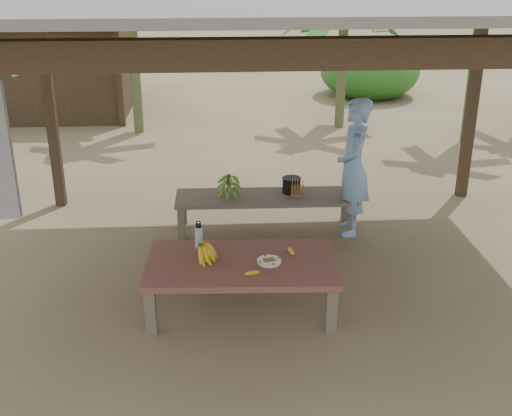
{
  "coord_description": "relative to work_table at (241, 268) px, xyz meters",
  "views": [
    {
      "loc": [
        -0.67,
        -6.03,
        3.26
      ],
      "look_at": [
        -0.27,
        0.03,
        0.8
      ],
      "focal_mm": 45.0,
      "sensor_mm": 36.0,
      "label": 1
    }
  ],
  "objects": [
    {
      "name": "banana_plant_n",
      "position": [
        2.22,
        6.72,
        1.86
      ],
      "size": [
        1.8,
        1.8,
        2.78
      ],
      "color": "#596638",
      "rests_on": "ground"
    },
    {
      "name": "ground",
      "position": [
        0.46,
        0.58,
        -0.43
      ],
      "size": [
        80.0,
        80.0,
        0.0
      ],
      "primitive_type": "plane",
      "color": "brown",
      "rests_on": "ground"
    },
    {
      "name": "woman",
      "position": [
        1.42,
        1.72,
        0.4
      ],
      "size": [
        0.46,
        0.65,
        1.68
      ],
      "primitive_type": "imported",
      "rotation": [
        0.0,
        0.0,
        -1.67
      ],
      "color": "#7BA9E9",
      "rests_on": "ground"
    },
    {
      "name": "loose_banana_side",
      "position": [
        0.5,
        0.15,
        0.09
      ],
      "size": [
        0.08,
        0.14,
        0.04
      ],
      "primitive_type": "ellipsoid",
      "rotation": [
        0.0,
        0.0,
        0.28
      ],
      "color": "yellow",
      "rests_on": "work_table"
    },
    {
      "name": "bench",
      "position": [
        0.38,
        1.86,
        -0.04
      ],
      "size": [
        2.21,
        0.64,
        0.45
      ],
      "rotation": [
        0.0,
        0.0,
        -0.02
      ],
      "color": "brown",
      "rests_on": "ground"
    },
    {
      "name": "plate",
      "position": [
        0.26,
        -0.05,
        0.08
      ],
      "size": [
        0.23,
        0.23,
        0.04
      ],
      "color": "white",
      "rests_on": "work_table"
    },
    {
      "name": "pavilion",
      "position": [
        0.44,
        0.56,
        2.34
      ],
      "size": [
        6.6,
        5.6,
        2.95
      ],
      "color": "black",
      "rests_on": "ground"
    },
    {
      "name": "hut",
      "position": [
        -4.04,
        8.58,
        0.67
      ],
      "size": [
        4.4,
        3.43,
        2.85
      ],
      "color": "black",
      "rests_on": "ground"
    },
    {
      "name": "ripe_banana_bunch",
      "position": [
        -0.38,
        0.07,
        0.16
      ],
      "size": [
        0.34,
        0.31,
        0.18
      ],
      "primitive_type": null,
      "rotation": [
        0.0,
        0.0,
        -0.17
      ],
      "color": "yellow",
      "rests_on": "work_table"
    },
    {
      "name": "loose_banana_front",
      "position": [
        0.09,
        -0.28,
        0.09
      ],
      "size": [
        0.17,
        0.11,
        0.04
      ],
      "primitive_type": "ellipsoid",
      "rotation": [
        0.0,
        0.0,
        2.0
      ],
      "color": "yellow",
      "rests_on": "work_table"
    },
    {
      "name": "work_table",
      "position": [
        0.0,
        0.0,
        0.0
      ],
      "size": [
        1.84,
        1.08,
        0.5
      ],
      "rotation": [
        0.0,
        0.0,
        -0.05
      ],
      "color": "brown",
      "rests_on": "ground"
    },
    {
      "name": "water_flask",
      "position": [
        -0.4,
        0.34,
        0.18
      ],
      "size": [
        0.08,
        0.08,
        0.29
      ],
      "color": "#45ABD7",
      "rests_on": "work_table"
    },
    {
      "name": "green_banana_stalk",
      "position": [
        -0.06,
        1.87,
        0.16
      ],
      "size": [
        0.26,
        0.26,
        0.29
      ],
      "primitive_type": null,
      "rotation": [
        0.0,
        0.0,
        -0.02
      ],
      "color": "#598C2D",
      "rests_on": "bench"
    },
    {
      "name": "cooking_pot",
      "position": [
        0.71,
        1.95,
        0.11
      ],
      "size": [
        0.22,
        0.22,
        0.19
      ],
      "primitive_type": "cylinder",
      "color": "black",
      "rests_on": "bench"
    },
    {
      "name": "skewer_rack",
      "position": [
        0.77,
        1.81,
        0.14
      ],
      "size": [
        0.18,
        0.08,
        0.24
      ],
      "primitive_type": null,
      "rotation": [
        0.0,
        0.0,
        -0.02
      ],
      "color": "#A57F47",
      "rests_on": "bench"
    }
  ]
}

